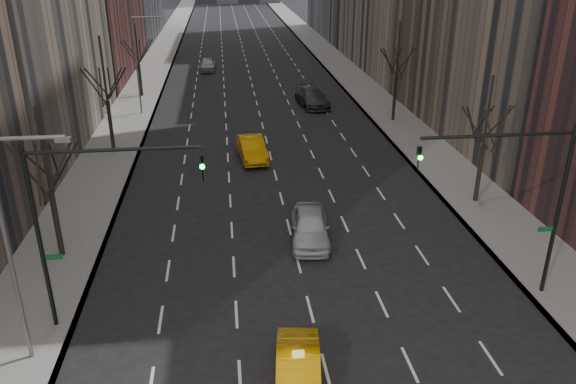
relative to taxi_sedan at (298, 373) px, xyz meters
name	(u,v)px	position (x,y,z in m)	size (l,w,h in m)	color
sidewalk_left	(156,64)	(-11.07, 62.81, -0.67)	(4.50, 320.00, 0.15)	slate
sidewalk_right	(333,60)	(13.43, 62.81, -0.67)	(4.50, 320.00, 0.15)	slate
tree_lw_b	(51,191)	(-10.82, 10.81, 2.97)	(3.36, 3.50, 7.82)	black
tree_lw_c	(108,102)	(-10.82, 26.81, 3.29)	(3.36, 3.50, 8.74)	black
tree_lw_d	(139,63)	(-10.82, 44.81, 2.82)	(3.36, 3.50, 7.36)	black
tree_rw_b	(483,146)	(13.18, 14.81, 2.97)	(3.36, 3.50, 7.82)	black
tree_rw_c	(396,77)	(13.18, 32.81, 3.29)	(3.36, 3.50, 8.74)	black
traffic_mast_left	(79,207)	(-7.92, 4.81, 4.74)	(6.69, 0.39, 8.00)	black
traffic_mast_right	(526,186)	(10.29, 4.81, 4.74)	(6.69, 0.39, 8.00)	black
streetlight_near	(14,230)	(-9.66, 2.81, 4.87)	(2.83, 0.22, 9.00)	slate
streetlight_far	(140,55)	(-9.66, 37.81, 4.87)	(2.83, 0.22, 9.00)	slate
taxi_sedan	(298,373)	(0.00, 0.00, 0.00)	(1.58, 4.52, 1.49)	#F09F05
silver_sedan_ahead	(310,227)	(2.13, 11.08, 0.10)	(2.00, 4.97, 1.69)	#ADB0B6
far_taxi	(252,148)	(-0.25, 24.30, 0.10)	(1.78, 5.10, 1.68)	orange
far_suv_grey	(312,97)	(6.65, 39.05, 0.14)	(2.49, 6.13, 1.78)	#313136
far_car_white	(208,64)	(-4.01, 58.03, 0.05)	(1.89, 4.69, 1.60)	#BABABA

